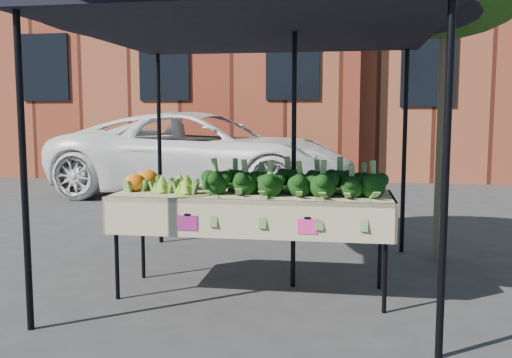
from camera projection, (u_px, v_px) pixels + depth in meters
name	position (u px, v px, depth m)	size (l,w,h in m)	color
ground	(252.00, 292.00, 5.06)	(90.00, 90.00, 0.00)	#2F2F32
table	(252.00, 244.00, 4.96)	(2.41, 0.84, 0.90)	#C6B78F
canopy	(257.00, 137.00, 5.20)	(3.16, 3.16, 2.74)	black
broccoli_heap	(294.00, 178.00, 4.86)	(1.55, 0.58, 0.27)	black
romanesco_cluster	(179.00, 179.00, 5.04)	(0.44, 0.58, 0.21)	#7FBF2D
cauliflower_pair	(141.00, 179.00, 5.13)	(0.24, 0.44, 0.19)	orange
vehicle	(202.00, 44.00, 10.74)	(2.69, 1.62, 5.83)	white
street_tree	(446.00, 66.00, 5.96)	(2.12, 2.12, 4.17)	#1E4C14
building_left	(159.00, 17.00, 17.13)	(12.00, 8.00, 9.00)	maroon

